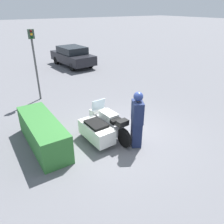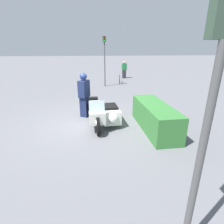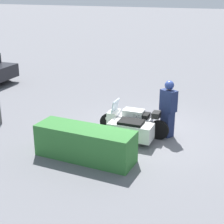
% 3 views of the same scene
% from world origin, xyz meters
% --- Properties ---
extents(ground_plane, '(160.00, 160.00, 0.00)m').
position_xyz_m(ground_plane, '(0.00, 0.00, 0.00)').
color(ground_plane, slate).
extents(police_motorcycle, '(2.37, 1.17, 1.15)m').
position_xyz_m(police_motorcycle, '(0.48, 0.61, 0.46)').
color(police_motorcycle, black).
rests_on(police_motorcycle, ground).
extents(officer_rider, '(0.60, 0.51, 1.88)m').
position_xyz_m(officer_rider, '(-0.56, -0.11, 0.99)').
color(officer_rider, '#192347').
rests_on(officer_rider, ground).
extents(hedge_bush_curbside, '(2.86, 0.90, 0.93)m').
position_xyz_m(hedge_bush_curbside, '(1.10, 2.41, 0.47)').
color(hedge_bush_curbside, '#337033').
rests_on(hedge_bush_curbside, ground).
extents(traffic_light_near, '(0.23, 0.27, 3.26)m').
position_xyz_m(traffic_light_near, '(5.14, 1.34, 2.16)').
color(traffic_light_near, '#4C4C4C').
rests_on(traffic_light_near, ground).
extents(parked_car_background, '(4.22, 2.08, 1.45)m').
position_xyz_m(parked_car_background, '(10.43, -2.74, 0.76)').
color(parked_car_background, black).
rests_on(parked_car_background, ground).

